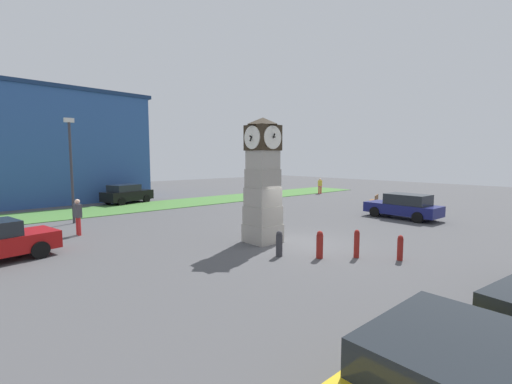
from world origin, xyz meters
TOP-DOWN VIEW (x-y plane):
  - ground_plane at (0.00, 0.00)m, footprint 84.70×84.70m
  - clock_tower at (-0.98, 1.46)m, footprint 1.57×1.49m
  - bollard_near_tower at (0.91, -3.83)m, footprint 0.20×0.20m
  - bollard_mid_row at (0.03, -2.60)m, footprint 0.20×0.20m
  - bollard_far_row at (-1.06, -1.75)m, footprint 0.25×0.25m
  - bollard_end_row at (-2.02, -0.60)m, footprint 0.25×0.25m
  - car_navy_sedan at (-6.09, -8.04)m, footprint 4.20×2.12m
  - car_far_lot at (9.47, 0.13)m, footprint 1.92×4.38m
  - car_silver_hatch at (-0.65, 18.32)m, footprint 4.26×2.84m
  - bench at (12.90, 4.06)m, footprint 1.68×1.09m
  - pedestrian_near_bench at (-6.74, 8.24)m, footprint 0.30×0.43m
  - pedestrian_crossing_lot at (17.42, 12.81)m, footprint 0.39×0.46m
  - street_lamp_near_road at (-6.12, 11.74)m, footprint 0.50×0.24m
  - warehouse_blue_far at (-7.00, 23.21)m, footprint 19.20×7.95m
  - grass_verge_far at (-1.94, 15.53)m, footprint 50.82×4.97m

SIDE VIEW (x-z plane):
  - ground_plane at x=0.00m, z-range 0.00..0.00m
  - grass_verge_far at x=-1.94m, z-range 0.00..0.04m
  - bollard_near_tower at x=0.91m, z-range 0.01..0.93m
  - bollard_end_row at x=-2.02m, z-range 0.01..0.98m
  - bollard_far_row at x=-1.06m, z-range 0.01..1.03m
  - bench at x=12.90m, z-range 0.07..0.97m
  - bollard_mid_row at x=0.03m, z-range 0.01..1.06m
  - car_navy_sedan at x=-6.09m, z-range 0.02..1.47m
  - car_far_lot at x=9.47m, z-range 0.01..1.53m
  - car_silver_hatch at x=-0.65m, z-range 0.01..1.57m
  - pedestrian_crossing_lot at x=17.42m, z-range 0.11..1.73m
  - pedestrian_near_bench at x=-6.74m, z-range 0.13..1.87m
  - clock_tower at x=-0.98m, z-range -0.10..5.31m
  - street_lamp_near_road at x=-6.12m, z-range 0.49..6.38m
  - warehouse_blue_far at x=-7.00m, z-range 0.01..9.25m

